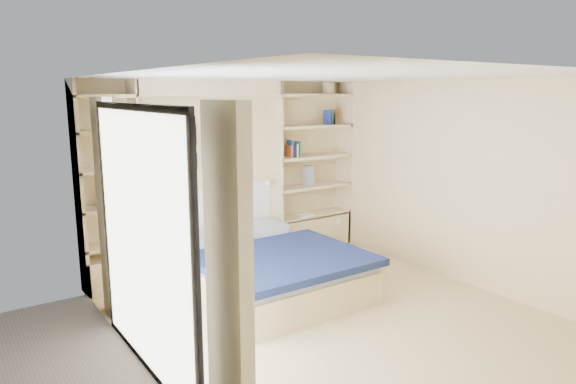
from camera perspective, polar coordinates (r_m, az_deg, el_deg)
ground at (r=5.67m, az=4.50°, el=-13.43°), size 4.50×4.50×0.00m
room_shell at (r=6.34m, az=-6.82°, el=-0.57°), size 4.50×4.50×4.50m
bed at (r=6.19m, az=-2.54°, el=-8.40°), size 1.83×2.41×1.07m
photo_gallery at (r=6.86m, az=-10.19°, el=4.66°), size 1.48×0.02×0.82m
reading_lamps at (r=6.80m, az=-8.09°, el=0.38°), size 1.92×0.12×0.15m
shelf_decor at (r=7.46m, az=0.71°, el=5.82°), size 3.48×0.23×2.03m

